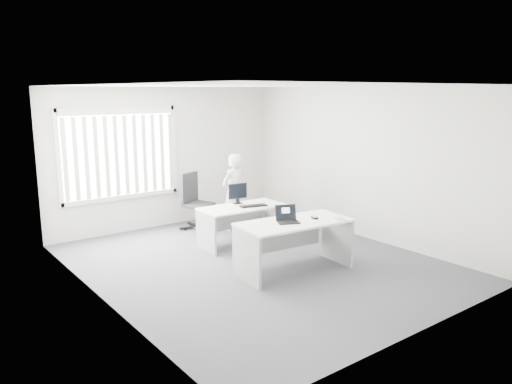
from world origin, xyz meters
TOP-DOWN VIEW (x-y plane):
  - ground at (0.00, 0.00)m, footprint 6.00×6.00m
  - wall_back at (0.00, 3.00)m, footprint 5.00×0.02m
  - wall_front at (0.00, -3.00)m, footprint 5.00×0.02m
  - wall_left at (-2.50, 0.00)m, footprint 0.02×6.00m
  - wall_right at (2.50, 0.00)m, footprint 0.02×6.00m
  - ceiling at (0.00, 0.00)m, footprint 5.00×6.00m
  - window at (-1.00, 2.96)m, footprint 2.32×0.06m
  - blinds at (-1.00, 2.90)m, footprint 2.20×0.10m
  - desk_near at (0.23, -0.65)m, footprint 1.81×0.98m
  - desk_far at (0.42, 0.97)m, footprint 1.56×0.78m
  - office_chair at (0.28, 2.35)m, footprint 0.82×0.82m
  - person at (0.82, 1.83)m, footprint 0.63×0.49m
  - laptop at (0.09, -0.65)m, footprint 0.41×0.39m
  - paper_sheet at (0.49, -0.79)m, footprint 0.30×0.23m
  - mouse at (0.57, -0.73)m, footprint 0.10×0.13m
  - booklet at (0.87, -0.98)m, footprint 0.21×0.23m
  - keyboard at (0.57, 0.83)m, footprint 0.51×0.28m
  - monitor at (0.48, 1.20)m, footprint 0.38×0.16m

SIDE VIEW (x-z plane):
  - ground at x=0.00m, z-range 0.00..0.00m
  - office_chair at x=0.28m, z-range -0.21..0.91m
  - desk_far at x=0.42m, z-range 0.15..0.85m
  - desk_near at x=0.23m, z-range 0.17..0.97m
  - keyboard at x=0.57m, z-range 0.70..0.72m
  - person at x=0.82m, z-range 0.00..1.53m
  - paper_sheet at x=0.49m, z-range 0.79..0.79m
  - booklet at x=0.87m, z-range 0.79..0.80m
  - mouse at x=0.57m, z-range 0.79..0.84m
  - monitor at x=0.48m, z-range 0.70..1.07m
  - laptop at x=0.09m, z-range 0.79..1.04m
  - wall_back at x=0.00m, z-range 0.00..2.80m
  - wall_front at x=0.00m, z-range 0.00..2.80m
  - wall_left at x=-2.50m, z-range 0.00..2.80m
  - wall_right at x=2.50m, z-range 0.00..2.80m
  - blinds at x=-1.00m, z-range 0.77..2.27m
  - window at x=-1.00m, z-range 0.67..2.43m
  - ceiling at x=0.00m, z-range 2.79..2.81m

